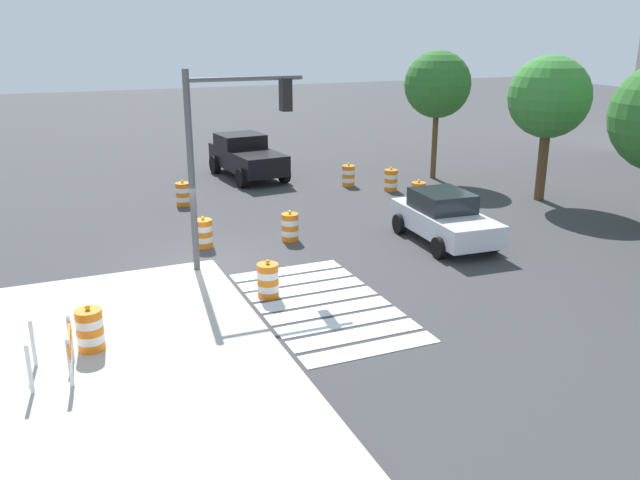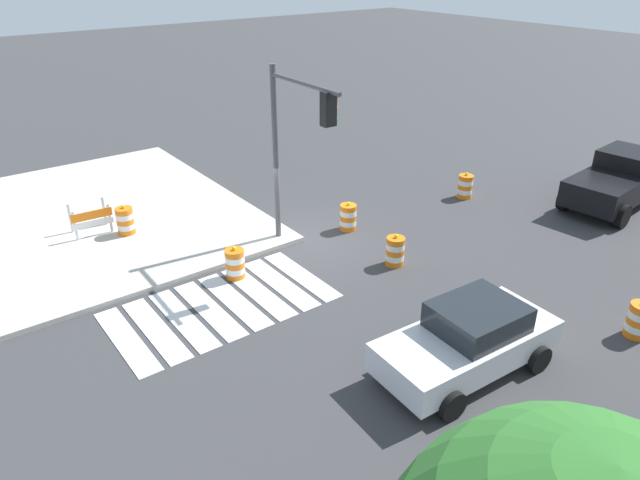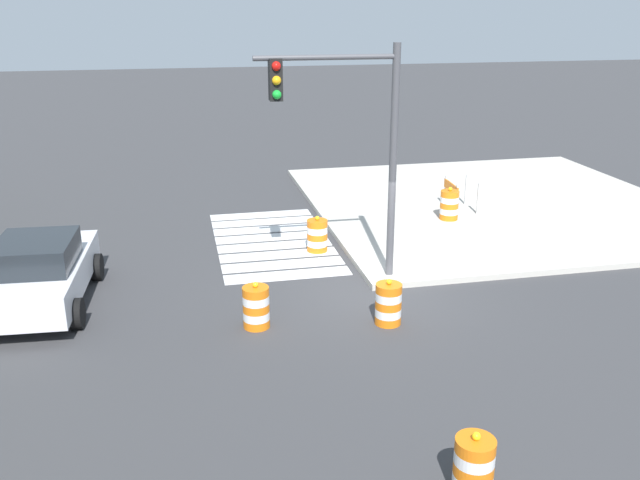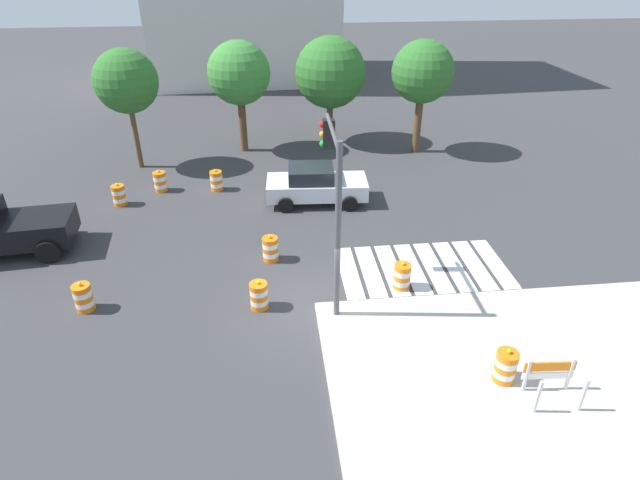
% 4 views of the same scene
% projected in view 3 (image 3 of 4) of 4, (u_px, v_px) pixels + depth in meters
% --- Properties ---
extents(ground_plane, '(120.00, 120.00, 0.00)m').
position_uv_depth(ground_plane, '(372.00, 291.00, 16.22)').
color(ground_plane, '#38383A').
extents(sidewalk_corner, '(12.00, 12.00, 0.15)m').
position_uv_depth(sidewalk_corner, '(494.00, 204.00, 22.93)').
color(sidewalk_corner, '#BCB7AD').
rests_on(sidewalk_corner, ground).
extents(crosswalk_stripes, '(5.85, 3.20, 0.02)m').
position_uv_depth(crosswalk_stripes, '(273.00, 241.00, 19.56)').
color(crosswalk_stripes, silver).
rests_on(crosswalk_stripes, ground).
extents(sports_car, '(4.40, 2.34, 1.63)m').
position_uv_depth(sports_car, '(41.00, 272.00, 15.19)').
color(sports_car, silver).
rests_on(sports_car, ground).
extents(traffic_barrel_median_near, '(0.56, 0.56, 1.02)m').
position_uv_depth(traffic_barrel_median_near, '(474.00, 468.00, 9.37)').
color(traffic_barrel_median_near, orange).
rests_on(traffic_barrel_median_near, ground).
extents(traffic_barrel_far_curb, '(0.56, 0.56, 1.02)m').
position_uv_depth(traffic_barrel_far_curb, '(317.00, 236.00, 18.66)').
color(traffic_barrel_far_curb, orange).
rests_on(traffic_barrel_far_curb, ground).
extents(traffic_barrel_lane_center, '(0.56, 0.56, 1.02)m').
position_uv_depth(traffic_barrel_lane_center, '(256.00, 307.00, 14.29)').
color(traffic_barrel_lane_center, orange).
rests_on(traffic_barrel_lane_center, ground).
extents(traffic_barrel_opposite_curb, '(0.56, 0.56, 1.02)m').
position_uv_depth(traffic_barrel_opposite_curb, '(388.00, 304.00, 14.45)').
color(traffic_barrel_opposite_curb, orange).
rests_on(traffic_barrel_opposite_curb, ground).
extents(traffic_barrel_on_sidewalk, '(0.56, 0.56, 1.02)m').
position_uv_depth(traffic_barrel_on_sidewalk, '(449.00, 205.00, 20.96)').
color(traffic_barrel_on_sidewalk, orange).
rests_on(traffic_barrel_on_sidewalk, sidewalk_corner).
extents(construction_barricade, '(1.30, 0.85, 1.00)m').
position_uv_depth(construction_barricade, '(456.00, 193.00, 21.87)').
color(construction_barricade, silver).
rests_on(construction_barricade, sidewalk_corner).
extents(traffic_light_pole, '(0.47, 3.29, 5.50)m').
position_uv_depth(traffic_light_pole, '(346.00, 123.00, 15.39)').
color(traffic_light_pole, '#4C4C51').
rests_on(traffic_light_pole, sidewalk_corner).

